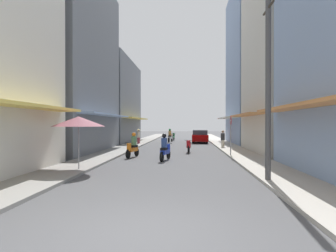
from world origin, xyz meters
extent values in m
plane|color=#4C4C4F|center=(0.00, 21.11, 0.00)|extent=(110.47, 110.47, 0.00)
cube|color=gray|center=(-4.57, 21.11, 0.06)|extent=(2.12, 58.21, 0.12)
cube|color=#ADA89E|center=(4.57, 21.11, 0.06)|extent=(2.12, 58.21, 0.12)
cube|color=#EFD159|center=(-5.12, 3.90, 2.80)|extent=(1.10, 8.82, 0.12)
cube|color=slate|center=(-8.62, 14.94, 6.74)|extent=(6.00, 10.39, 13.47)
cube|color=#8CA5CC|center=(-5.12, 14.94, 2.80)|extent=(1.10, 9.35, 0.12)
cube|color=slate|center=(-8.62, 26.46, 4.77)|extent=(6.00, 11.59, 9.55)
cube|color=#EFD159|center=(-5.12, 26.46, 2.80)|extent=(1.10, 10.43, 0.12)
cube|color=#D88C4C|center=(5.12, 4.61, 2.80)|extent=(1.10, 10.09, 0.12)
cube|color=silver|center=(8.62, 15.30, 7.30)|extent=(6.00, 8.21, 14.60)
cube|color=#D88C4C|center=(5.12, 15.30, 2.80)|extent=(1.10, 7.39, 0.12)
cube|color=#8CA5CC|center=(8.62, 24.62, 8.28)|extent=(6.00, 9.13, 16.55)
cube|color=silver|center=(5.12, 24.62, 2.80)|extent=(1.10, 8.21, 0.12)
cylinder|color=black|center=(0.92, 14.38, 0.28)|extent=(0.11, 0.56, 0.56)
cylinder|color=black|center=(0.99, 15.62, 0.28)|extent=(0.11, 0.56, 0.56)
cube|color=red|center=(0.96, 15.05, 0.50)|extent=(0.33, 1.01, 0.24)
cube|color=black|center=(0.97, 15.25, 0.70)|extent=(0.31, 0.57, 0.14)
cylinder|color=red|center=(0.93, 14.50, 0.70)|extent=(0.28, 0.28, 0.45)
cylinder|color=black|center=(0.93, 14.50, 0.95)|extent=(0.55, 0.06, 0.03)
cylinder|color=black|center=(-2.77, 11.19, 0.28)|extent=(0.21, 0.56, 0.56)
cylinder|color=black|center=(-2.47, 12.40, 0.28)|extent=(0.21, 0.56, 0.56)
cube|color=orange|center=(-2.61, 11.85, 0.50)|extent=(0.51, 1.04, 0.24)
cube|color=black|center=(-2.56, 12.04, 0.70)|extent=(0.41, 0.61, 0.14)
cylinder|color=orange|center=(-2.74, 11.31, 0.70)|extent=(0.28, 0.28, 0.45)
cylinder|color=black|center=(-2.74, 11.31, 0.95)|extent=(0.54, 0.16, 0.03)
cylinder|color=#598C59|center=(-2.57, 11.99, 1.05)|extent=(0.34, 0.34, 0.55)
sphere|color=orange|center=(-2.57, 11.99, 1.45)|extent=(0.26, 0.26, 0.26)
cylinder|color=black|center=(-0.91, 30.29, 0.28)|extent=(0.16, 0.57, 0.56)
cylinder|color=black|center=(-1.08, 29.05, 0.28)|extent=(0.16, 0.57, 0.56)
cube|color=#197233|center=(-1.00, 29.62, 0.50)|extent=(0.41, 1.03, 0.24)
cube|color=black|center=(-1.03, 29.42, 0.70)|extent=(0.35, 0.59, 0.14)
cylinder|color=#197233|center=(-0.93, 30.16, 0.70)|extent=(0.28, 0.28, 0.45)
cylinder|color=black|center=(-0.93, 30.16, 0.95)|extent=(0.55, 0.10, 0.03)
cylinder|color=black|center=(-1.03, 27.72, 0.28)|extent=(0.21, 0.56, 0.56)
cylinder|color=black|center=(-1.32, 26.50, 0.28)|extent=(0.21, 0.56, 0.56)
cube|color=silver|center=(-1.19, 27.06, 0.50)|extent=(0.50, 1.04, 0.24)
cube|color=black|center=(-1.23, 26.86, 0.70)|extent=(0.40, 0.61, 0.14)
cylinder|color=silver|center=(-1.06, 27.59, 0.70)|extent=(0.28, 0.28, 0.45)
cylinder|color=black|center=(-1.06, 27.59, 0.95)|extent=(0.54, 0.15, 0.03)
cylinder|color=#BF8C3F|center=(-1.22, 26.91, 1.05)|extent=(0.34, 0.34, 0.55)
sphere|color=#197233|center=(-1.22, 26.91, 1.45)|extent=(0.26, 0.26, 0.26)
cylinder|color=black|center=(-0.29, 11.15, 0.28)|extent=(0.21, 0.56, 0.56)
cylinder|color=black|center=(-0.58, 9.94, 0.28)|extent=(0.21, 0.56, 0.56)
cube|color=#1E38B7|center=(-0.44, 10.50, 0.50)|extent=(0.51, 1.04, 0.24)
cube|color=black|center=(-0.49, 10.30, 0.70)|extent=(0.40, 0.61, 0.14)
cylinder|color=#1E38B7|center=(-0.32, 11.03, 0.70)|extent=(0.28, 0.28, 0.45)
cylinder|color=black|center=(-0.32, 11.03, 0.95)|extent=(0.54, 0.16, 0.03)
cylinder|color=#334C8C|center=(-0.48, 10.35, 1.05)|extent=(0.34, 0.34, 0.55)
sphere|color=black|center=(-0.48, 10.35, 1.45)|extent=(0.26, 0.26, 0.26)
cube|color=#8C0000|center=(2.28, 25.82, 0.60)|extent=(1.88, 4.15, 0.70)
cube|color=#333D47|center=(2.27, 25.67, 1.15)|extent=(1.66, 2.15, 0.60)
cylinder|color=black|center=(1.57, 27.09, 0.32)|extent=(0.20, 0.65, 0.64)
cylinder|color=black|center=(3.06, 27.05, 0.32)|extent=(0.20, 0.65, 0.64)
cylinder|color=black|center=(1.49, 24.60, 0.32)|extent=(0.20, 0.65, 0.64)
cylinder|color=black|center=(2.99, 24.55, 0.32)|extent=(0.20, 0.65, 0.64)
cylinder|color=#99333F|center=(-4.19, 22.64, 0.36)|extent=(0.28, 0.28, 0.72)
cylinder|color=beige|center=(-4.19, 22.64, 1.03)|extent=(0.34, 0.34, 0.61)
sphere|color=tan|center=(-4.19, 22.64, 1.48)|extent=(0.22, 0.22, 0.22)
cone|color=#D1B77A|center=(-4.19, 22.64, 1.58)|extent=(0.44, 0.44, 0.16)
cylinder|color=beige|center=(3.92, 18.66, 0.36)|extent=(0.28, 0.28, 0.72)
cylinder|color=#262628|center=(3.92, 18.66, 1.03)|extent=(0.34, 0.34, 0.61)
sphere|color=tan|center=(3.92, 18.66, 1.47)|extent=(0.22, 0.22, 0.22)
cylinder|color=#99999E|center=(-3.98, 6.55, 1.14)|extent=(0.05, 0.05, 2.29)
cone|color=#8C4C59|center=(-3.98, 6.55, 2.24)|extent=(2.33, 2.33, 0.45)
cylinder|color=#4C4C4F|center=(3.76, 4.79, 3.44)|extent=(0.20, 0.20, 6.89)
cylinder|color=#3F382D|center=(3.76, 4.79, 6.29)|extent=(0.08, 1.20, 0.08)
cylinder|color=gray|center=(3.66, 12.64, 1.30)|extent=(0.07, 0.07, 2.60)
cylinder|color=red|center=(3.66, 12.64, 2.35)|extent=(0.02, 0.60, 0.60)
cube|color=white|center=(3.66, 12.64, 2.35)|extent=(0.03, 0.40, 0.10)
camera|label=1|loc=(0.85, -5.23, 2.11)|focal=29.09mm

